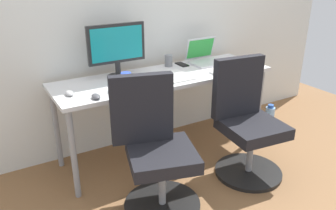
# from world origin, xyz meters

# --- Properties ---
(ground_plane) EXTENTS (5.28, 5.28, 0.00)m
(ground_plane) POSITION_xyz_m (0.00, 0.00, 0.00)
(ground_plane) COLOR brown
(back_wall) EXTENTS (4.40, 0.04, 2.60)m
(back_wall) POSITION_xyz_m (0.00, 0.37, 1.30)
(back_wall) COLOR silver
(back_wall) RESTS_ON ground
(desk) EXTENTS (1.87, 0.59, 0.73)m
(desk) POSITION_xyz_m (0.00, 0.00, 0.66)
(desk) COLOR silver
(desk) RESTS_ON ground
(office_chair_left) EXTENTS (0.55, 0.55, 0.94)m
(office_chair_left) POSITION_xyz_m (-0.42, -0.60, 0.42)
(office_chair_left) COLOR black
(office_chair_left) RESTS_ON ground
(office_chair_right) EXTENTS (0.54, 0.54, 0.94)m
(office_chair_right) POSITION_xyz_m (0.40, -0.60, 0.42)
(office_chair_right) COLOR black
(office_chair_right) RESTS_ON ground
(water_bottle_on_floor) EXTENTS (0.09, 0.09, 0.31)m
(water_bottle_on_floor) POSITION_xyz_m (1.07, -0.22, 0.15)
(water_bottle_on_floor) COLOR #8CBFF2
(water_bottle_on_floor) RESTS_ON ground
(desktop_monitor) EXTENTS (0.48, 0.18, 0.43)m
(desktop_monitor) POSITION_xyz_m (-0.36, 0.15, 0.98)
(desktop_monitor) COLOR #262626
(desktop_monitor) RESTS_ON desk
(open_laptop) EXTENTS (0.31, 0.28, 0.22)m
(open_laptop) POSITION_xyz_m (0.51, 0.14, 0.78)
(open_laptop) COLOR silver
(open_laptop) RESTS_ON desk
(keyboard_by_monitor) EXTENTS (0.34, 0.12, 0.02)m
(keyboard_by_monitor) POSITION_xyz_m (-0.40, -0.21, 0.74)
(keyboard_by_monitor) COLOR #515156
(keyboard_by_monitor) RESTS_ON desk
(keyboard_by_laptop) EXTENTS (0.34, 0.12, 0.02)m
(keyboard_by_laptop) POSITION_xyz_m (0.51, -0.21, 0.74)
(keyboard_by_laptop) COLOR silver
(keyboard_by_laptop) RESTS_ON desk
(mouse_by_monitor) EXTENTS (0.06, 0.10, 0.03)m
(mouse_by_monitor) POSITION_xyz_m (-0.82, -0.07, 0.75)
(mouse_by_monitor) COLOR #B7B7B7
(mouse_by_monitor) RESTS_ON desk
(mouse_by_laptop) EXTENTS (0.06, 0.10, 0.03)m
(mouse_by_laptop) POSITION_xyz_m (-0.68, -0.22, 0.75)
(mouse_by_laptop) COLOR #515156
(mouse_by_laptop) RESTS_ON desk
(coffee_mug) EXTENTS (0.08, 0.08, 0.09)m
(coffee_mug) POSITION_xyz_m (-0.38, -0.05, 0.78)
(coffee_mug) COLOR blue
(coffee_mug) RESTS_ON desk
(pen_cup) EXTENTS (0.07, 0.07, 0.10)m
(pen_cup) POSITION_xyz_m (0.16, 0.21, 0.78)
(pen_cup) COLOR slate
(pen_cup) RESTS_ON desk
(phone_near_monitor) EXTENTS (0.07, 0.14, 0.01)m
(phone_near_monitor) POSITION_xyz_m (0.28, 0.18, 0.74)
(phone_near_monitor) COLOR black
(phone_near_monitor) RESTS_ON desk
(phone_near_laptop) EXTENTS (0.07, 0.14, 0.01)m
(phone_near_laptop) POSITION_xyz_m (0.79, -0.03, 0.74)
(phone_near_laptop) COLOR black
(phone_near_laptop) RESTS_ON desk
(paper_pile) EXTENTS (0.21, 0.30, 0.01)m
(paper_pile) POSITION_xyz_m (0.05, -0.09, 0.74)
(paper_pile) COLOR white
(paper_pile) RESTS_ON desk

